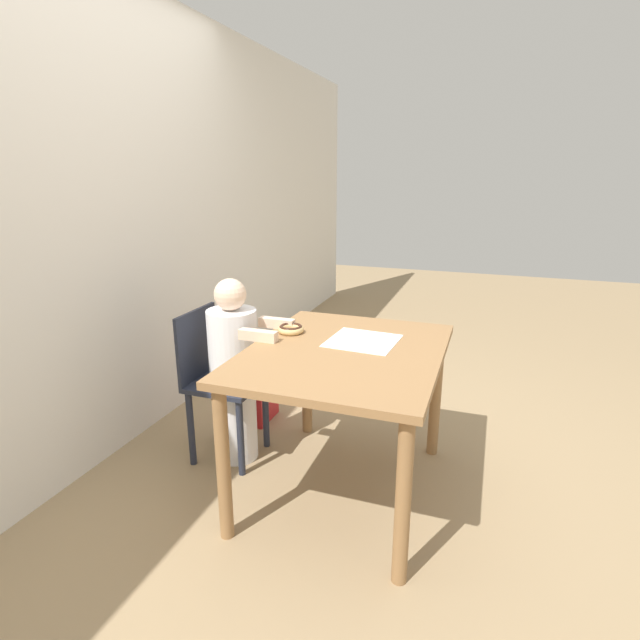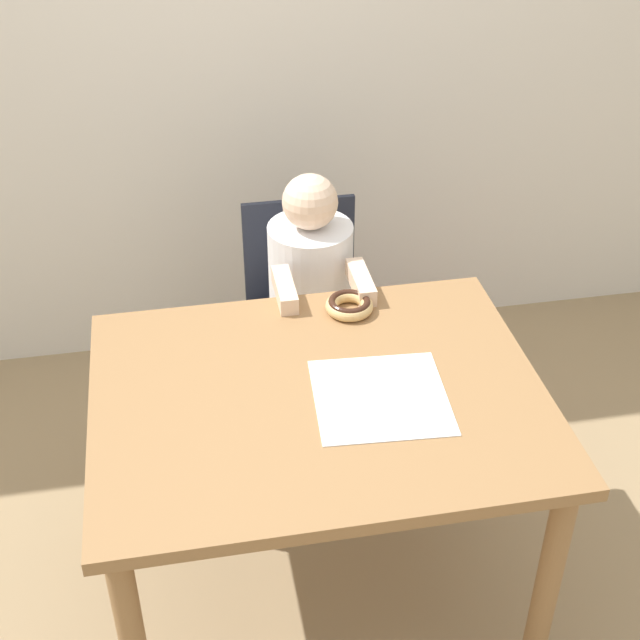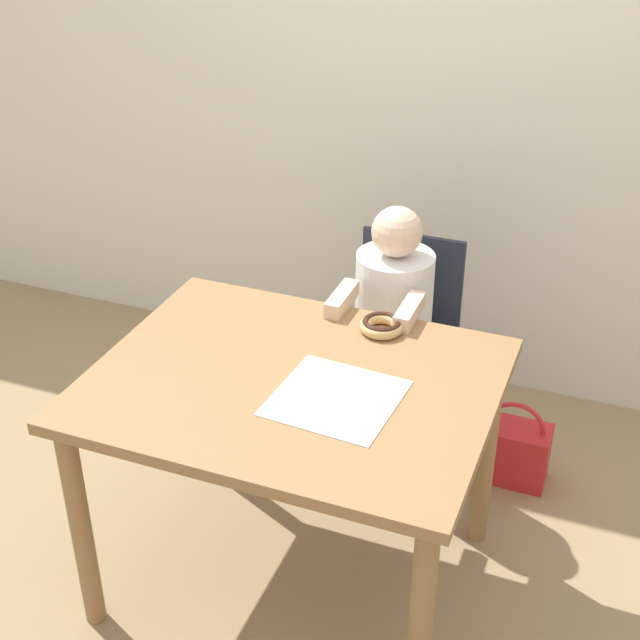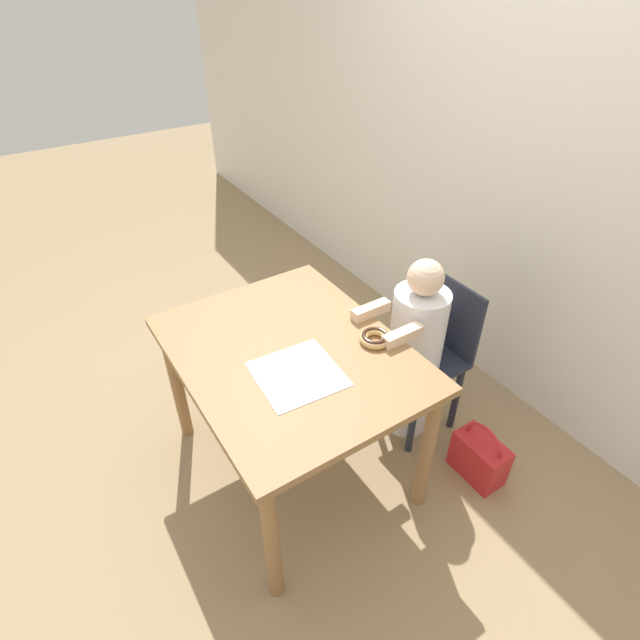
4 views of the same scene
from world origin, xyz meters
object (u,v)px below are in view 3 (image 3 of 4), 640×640
at_px(donut, 382,325).
at_px(chair, 399,348).
at_px(child_figure, 391,346).
at_px(handbag, 512,450).

bearing_deg(donut, chair, 97.57).
height_order(child_figure, donut, child_figure).
height_order(donut, handbag, donut).
xyz_separation_m(child_figure, handbag, (0.44, 0.08, -0.38)).
relative_size(child_figure, donut, 7.65).
height_order(chair, child_figure, child_figure).
distance_m(chair, donut, 0.52).
xyz_separation_m(child_figure, donut, (0.05, -0.30, 0.26)).
distance_m(donut, handbag, 0.84).
relative_size(chair, handbag, 2.55).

